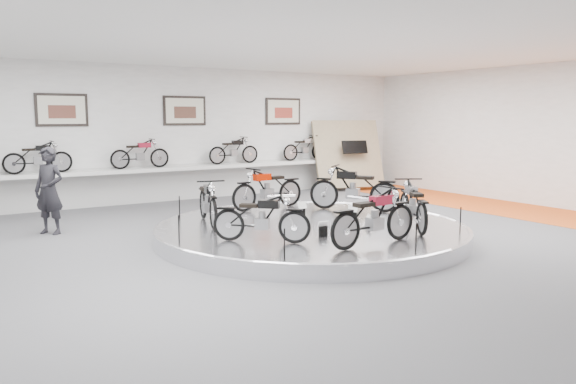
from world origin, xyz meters
TOP-DOWN VIEW (x-y plane):
  - floor at (0.00, 0.00)m, footprint 16.00×16.00m
  - ceiling at (0.00, 0.00)m, footprint 16.00×16.00m
  - wall_back at (0.00, 7.00)m, footprint 16.00×0.00m
  - wall_right at (8.00, 0.00)m, footprint 0.00×14.00m
  - orange_carpet_strip at (6.80, 0.00)m, footprint 2.40×12.60m
  - dado_band at (0.00, 6.98)m, footprint 15.68×0.04m
  - display_platform at (0.00, 0.30)m, footprint 6.40×6.40m
  - platform_rim at (0.00, 0.30)m, footprint 6.40×6.40m
  - shelf at (0.00, 6.70)m, footprint 11.00×0.55m
  - poster_left at (-3.50, 6.96)m, footprint 1.35×0.06m
  - poster_center at (0.00, 6.96)m, footprint 1.35×0.06m
  - poster_right at (3.50, 6.96)m, footprint 1.35×0.06m
  - display_panel at (5.60, 6.10)m, footprint 2.56×1.52m
  - shelf_bike_a at (-4.20, 6.70)m, footprint 1.22×0.43m
  - shelf_bike_b at (-1.50, 6.70)m, footprint 1.22×0.43m
  - shelf_bike_c at (1.50, 6.70)m, footprint 1.22×0.43m
  - shelf_bike_d at (4.20, 6.70)m, footprint 1.22×0.43m
  - bike_a at (1.84, 1.19)m, footprint 1.63×1.86m
  - bike_b at (0.25, 2.50)m, footprint 1.77×0.76m
  - bike_c at (-1.77, 1.52)m, footprint 0.98×1.73m
  - bike_d at (-1.69, -0.57)m, footprint 1.46×1.42m
  - bike_e at (-0.15, -1.81)m, footprint 1.73×0.73m
  - bike_f at (1.46, -1.13)m, footprint 1.34×1.72m
  - visitor at (-4.46, 3.77)m, footprint 0.79×0.81m

SIDE VIEW (x-z plane):
  - floor at x=0.00m, z-range 0.00..0.00m
  - orange_carpet_strip at x=6.80m, z-range 0.00..0.01m
  - display_platform at x=0.00m, z-range 0.00..0.30m
  - platform_rim at x=0.00m, z-range 0.22..0.32m
  - dado_band at x=0.00m, z-range 0.00..1.10m
  - bike_d at x=-1.69m, z-range 0.30..1.19m
  - bike_c at x=-1.77m, z-range 0.30..1.26m
  - bike_f at x=1.46m, z-range 0.30..1.27m
  - bike_e at x=-0.15m, z-range 0.30..1.29m
  - bike_b at x=0.25m, z-range 0.30..1.31m
  - bike_a at x=1.84m, z-range 0.30..1.38m
  - visitor at x=-4.46m, z-range 0.00..1.88m
  - shelf at x=0.00m, z-range 0.95..1.05m
  - display_panel at x=5.60m, z-range 0.10..2.40m
  - shelf_bike_a at x=-4.20m, z-range 1.05..1.78m
  - shelf_bike_b at x=-1.50m, z-range 1.05..1.78m
  - shelf_bike_c at x=1.50m, z-range 1.05..1.78m
  - shelf_bike_d at x=4.20m, z-range 1.05..1.78m
  - wall_back at x=0.00m, z-range -6.00..10.00m
  - wall_right at x=8.00m, z-range -5.00..9.00m
  - poster_left at x=-3.50m, z-range 2.26..3.14m
  - poster_center at x=0.00m, z-range 2.26..3.14m
  - poster_right at x=3.50m, z-range 2.26..3.14m
  - ceiling at x=0.00m, z-range 4.00..4.00m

